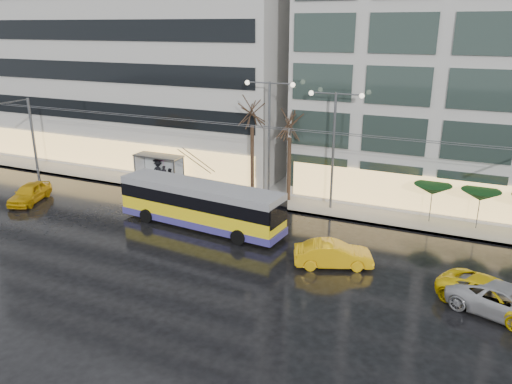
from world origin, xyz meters
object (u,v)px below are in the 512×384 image
Objects in this scene: bus_shelter at (156,162)px; street_lamp_near at (269,125)px; taxi_a at (30,193)px; trolleybus at (200,206)px.

street_lamp_near reaches higher than bus_shelter.
trolleybus is at bearing -14.36° from taxi_a.
street_lamp_near reaches higher than trolleybus.
street_lamp_near reaches higher than taxi_a.
street_lamp_near is 19.24m from taxi_a.
trolleybus is 2.77× the size of taxi_a.
taxi_a is (-14.62, -1.12, -0.75)m from trolleybus.
street_lamp_near is at bearing 0.63° from bus_shelter.
trolleybus is 10.76m from bus_shelter.
trolleybus reaches higher than bus_shelter.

